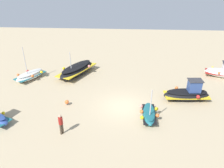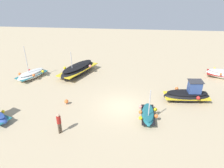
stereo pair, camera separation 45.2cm
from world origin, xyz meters
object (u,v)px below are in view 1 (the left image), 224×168
Objects in this scene: fishing_boat_1 at (149,114)px; fishing_boat_4 at (77,70)px; fishing_boat_5 at (224,72)px; person_walking at (61,123)px; fishing_boat_0 at (30,75)px; mooring_buoy_0 at (67,102)px; fishing_boat_2 at (187,94)px.

fishing_boat_4 is at bearing 45.44° from fishing_boat_1.
person_walking is (15.90, 10.92, 0.39)m from fishing_boat_5.
person_walking is (-6.09, 8.96, 0.55)m from fishing_boat_0.
fishing_boat_5 reaches higher than mooring_buoy_0.
fishing_boat_0 is 14.29m from fishing_boat_1.
fishing_boat_5 is at bearing -55.36° from fishing_boat_0.
fishing_boat_0 is 2.26× the size of person_walking.
fishing_boat_0 is at bearing 132.80° from fishing_boat_4.
person_walking is at bearing -147.81° from fishing_boat_4.
fishing_boat_1 is at bearing -87.47° from fishing_boat_0.
fishing_boat_1 is 6.05× the size of mooring_buoy_0.
fishing_boat_5 is (-21.99, -1.96, 0.16)m from fishing_boat_0.
fishing_boat_0 is at bearing -158.52° from fishing_boat_5.
fishing_boat_1 is 7.11m from person_walking.
person_walking is at bearing 99.06° from mooring_buoy_0.
fishing_boat_2 is 2.55× the size of person_walking.
fishing_boat_4 is at bearing 153.39° from fishing_boat_2.
mooring_buoy_0 is (-0.47, 6.57, -0.30)m from fishing_boat_4.
fishing_boat_0 is 7.47m from mooring_buoy_0.
fishing_boat_0 is 0.89× the size of fishing_boat_2.
fishing_boat_5 is (-9.26, -8.45, 0.23)m from fishing_boat_1.
person_walking is at bearing 111.75° from fishing_boat_1.
fishing_boat_4 is at bearing -43.92° from fishing_boat_0.
fishing_boat_2 is 0.75× the size of fishing_boat_4.
fishing_boat_4 is at bearing -85.93° from mooring_buoy_0.
fishing_boat_5 is 17.96m from mooring_buoy_0.
fishing_boat_0 is 7.64× the size of mooring_buoy_0.
fishing_boat_2 is 7.63m from fishing_boat_5.
fishing_boat_1 reaches higher than fishing_boat_5.
fishing_boat_2 is (-16.56, 3.41, 0.20)m from fishing_boat_0.
fishing_boat_1 is (-12.73, 6.49, -0.07)m from fishing_boat_0.
fishing_boat_1 is at bearing 169.04° from mooring_buoy_0.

